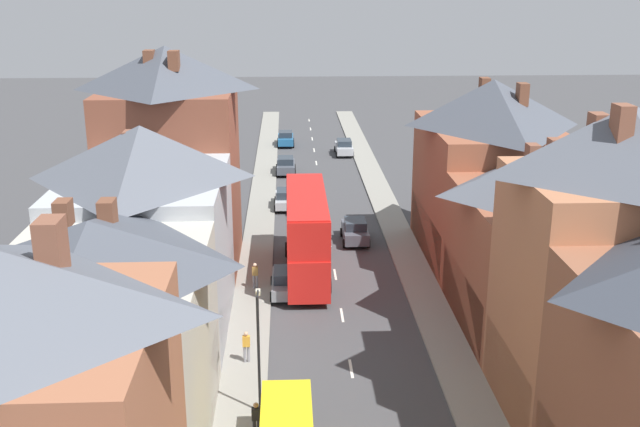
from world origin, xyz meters
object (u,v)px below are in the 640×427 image
object	(u,v)px
street_lamp	(259,345)
car_parked_left_b	(355,231)
car_near_silver	(344,147)
pedestrian_far_left	(255,274)
pedestrian_mid_right	(246,345)
car_parked_right_a	(286,199)
car_parked_left_a	(302,201)
car_mid_black	(286,281)
car_near_blue	(286,138)
car_parked_right_b	(286,165)
pedestrian_mid_left	(256,418)
double_decker_bus_lead	(306,233)

from	to	relation	value
street_lamp	car_parked_left_b	bearing A→B (deg)	74.41
car_near_silver	pedestrian_far_left	size ratio (longest dim) A/B	2.66
pedestrian_mid_right	car_parked_right_a	bearing A→B (deg)	85.73
car_parked_left_a	car_parked_right_a	xyz separation A→B (m)	(-1.30, 0.76, -0.02)
car_mid_black	street_lamp	xyz separation A→B (m)	(-1.15, -12.68, 2.44)
car_near_blue	pedestrian_far_left	distance (m)	40.71
pedestrian_far_left	street_lamp	xyz separation A→B (m)	(0.71, -13.31, 2.21)
car_parked_left_a	street_lamp	xyz separation A→B (m)	(-2.45, -29.43, 2.43)
car_near_silver	car_parked_right_b	size ratio (longest dim) A/B	1.07
car_parked_left_a	street_lamp	bearing A→B (deg)	-94.76
car_near_blue	car_parked_right_a	xyz separation A→B (m)	(0.00, -23.78, -0.04)
pedestrian_mid_right	car_mid_black	bearing A→B (deg)	77.05
car_parked_left_b	pedestrian_mid_right	xyz separation A→B (m)	(-6.84, -17.43, 0.18)
car_parked_left_a	pedestrian_mid_left	bearing A→B (deg)	-94.59
car_parked_left_a	car_parked_right_a	distance (m)	1.51
car_parked_left_b	pedestrian_mid_right	size ratio (longest dim) A/B	2.43
car_parked_left_b	street_lamp	xyz separation A→B (m)	(-6.05, -21.68, 2.39)
car_near_silver	car_parked_right_b	xyz separation A→B (m)	(-6.20, -7.85, -0.00)
car_parked_right_a	car_parked_left_b	xyz separation A→B (m)	(4.90, -8.51, 0.06)
car_parked_right_b	pedestrian_mid_left	bearing A→B (deg)	-91.62
car_near_blue	car_mid_black	size ratio (longest dim) A/B	0.99
car_parked_left_a	pedestrian_mid_left	distance (m)	31.63
pedestrian_mid_left	car_near_blue	bearing A→B (deg)	88.74
car_parked_left_a	car_parked_right_b	world-z (taller)	car_parked_right_b
double_decker_bus_lead	car_parked_right_a	size ratio (longest dim) A/B	2.76
car_parked_left_b	pedestrian_mid_right	distance (m)	18.73
car_near_blue	pedestrian_far_left	size ratio (longest dim) A/B	2.40
car_parked_right_a	pedestrian_far_left	size ratio (longest dim) A/B	2.43
car_parked_left_b	street_lamp	distance (m)	22.64
car_parked_left_a	car_near_blue	bearing A→B (deg)	93.03
car_near_blue	car_mid_black	world-z (taller)	car_near_blue
pedestrian_mid_left	pedestrian_far_left	xyz separation A→B (m)	(-0.63, 15.40, 0.00)
car_parked_left_b	car_parked_right_b	world-z (taller)	car_parked_left_b
car_parked_right_a	car_parked_left_b	size ratio (longest dim) A/B	1.00
car_parked_left_b	pedestrian_far_left	distance (m)	10.77
car_near_silver	car_parked_right_a	xyz separation A→B (m)	(-6.20, -19.11, -0.04)
car_near_silver	car_mid_black	distance (m)	37.15
double_decker_bus_lead	car_near_blue	world-z (taller)	double_decker_bus_lead
pedestrian_far_left	car_parked_right_b	bearing A→B (deg)	86.22
car_parked_right_a	car_parked_right_b	bearing A→B (deg)	90.00
car_parked_left_a	car_parked_right_b	size ratio (longest dim) A/B	0.97
car_parked_left_a	car_mid_black	bearing A→B (deg)	-94.44
car_mid_black	car_parked_right_b	bearing A→B (deg)	90.00
car_near_silver	pedestrian_mid_right	size ratio (longest dim) A/B	2.66
double_decker_bus_lead	car_mid_black	distance (m)	3.81
car_mid_black	car_parked_right_b	xyz separation A→B (m)	(-0.00, 28.78, 0.03)
street_lamp	car_near_silver	bearing A→B (deg)	81.52
car_near_silver	car_parked_left_b	size ratio (longest dim) A/B	1.09
car_parked_left_a	street_lamp	size ratio (longest dim) A/B	0.71
car_near_silver	car_parked_left_b	distance (m)	27.65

